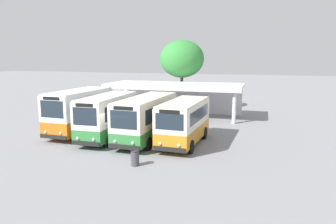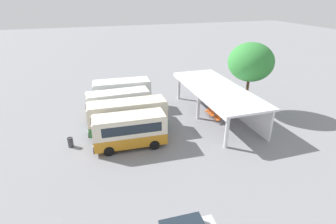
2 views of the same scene
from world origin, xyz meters
The scene contains 13 objects.
ground_plane centered at (0.00, 0.00, 0.00)m, with size 180.00×180.00×0.00m, color gray.
city_bus_nearest_orange centered at (-4.85, 2.97, 1.93)m, with size 2.71×6.75×3.52m.
city_bus_second_in_row centered at (-1.92, 2.13, 1.82)m, with size 2.30×6.78×3.31m.
city_bus_middle_cream centered at (1.00, 2.61, 1.79)m, with size 2.53×7.83×3.24m.
city_bus_fourth_amber centered at (3.92, 2.29, 1.72)m, with size 2.54×6.59×3.11m.
terminal_canopy centered at (0.36, 13.23, 2.63)m, with size 13.89×5.30×3.40m.
waiting_chair_end_by_column centered at (-0.22, 11.95, 0.52)m, with size 0.46×0.46×0.86m.
waiting_chair_second_from_end centered at (0.38, 12.01, 0.52)m, with size 0.46×0.46×0.86m.
waiting_chair_middle_seat centered at (0.98, 11.97, 0.52)m, with size 0.46×0.46×0.86m.
waiting_chair_fourth_seat centered at (1.58, 12.08, 0.52)m, with size 0.46×0.46×0.86m.
waiting_chair_fifth_seat centered at (2.18, 12.06, 0.52)m, with size 0.46×0.46×0.86m.
roadside_tree_behind_canopy centered at (0.10, 16.62, 5.85)m, with size 5.00×5.00×7.99m.
litter_bin_apron centered at (2.34, -2.91, 0.46)m, with size 0.49×0.49×0.90m.
Camera 1 is at (9.25, -19.36, 6.24)m, focal length 34.55 mm.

